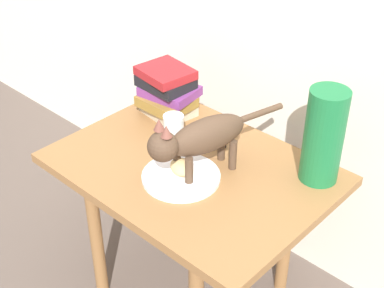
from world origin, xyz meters
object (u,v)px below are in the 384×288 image
at_px(plate, 181,177).
at_px(bread_roll, 181,167).
at_px(book_stack, 167,92).
at_px(side_table, 192,184).
at_px(candle_jar, 174,128).
at_px(green_vase, 324,136).
at_px(cat, 199,138).
at_px(tv_remote, 215,134).

bearing_deg(plate, bread_roll, 118.21).
bearing_deg(book_stack, side_table, -31.67).
height_order(side_table, candle_jar, candle_jar).
bearing_deg(plate, book_stack, 140.93).
relative_size(bread_roll, green_vase, 0.27).
distance_m(green_vase, candle_jar, 0.50).
height_order(cat, book_stack, cat).
bearing_deg(green_vase, side_table, -146.40).
bearing_deg(cat, green_vase, 40.52).
bearing_deg(bread_roll, cat, 59.69).
relative_size(side_table, cat, 1.80).
relative_size(side_table, candle_jar, 9.95).
bearing_deg(book_stack, bread_roll, -38.75).
height_order(cat, tv_remote, cat).
bearing_deg(side_table, plate, -72.87).
distance_m(green_vase, tv_remote, 0.40).
xyz_separation_m(plate, cat, (0.02, 0.05, 0.13)).
height_order(side_table, plate, plate).
distance_m(side_table, cat, 0.21).
height_order(side_table, bread_roll, bread_roll).
relative_size(side_table, tv_remote, 5.64).
bearing_deg(side_table, candle_jar, 153.94).
xyz_separation_m(side_table, cat, (0.05, -0.02, 0.21)).
bearing_deg(candle_jar, side_table, -26.06).
xyz_separation_m(plate, candle_jar, (-0.17, 0.15, 0.03)).
height_order(side_table, tv_remote, tv_remote).
relative_size(green_vase, candle_jar, 3.49).
xyz_separation_m(side_table, tv_remote, (-0.06, 0.17, 0.08)).
xyz_separation_m(cat, book_stack, (-0.33, 0.19, -0.04)).
bearing_deg(plate, cat, 64.28).
distance_m(cat, green_vase, 0.36).
bearing_deg(candle_jar, green_vase, 16.31).
height_order(side_table, green_vase, green_vase).
distance_m(plate, tv_remote, 0.26).
relative_size(green_vase, tv_remote, 1.98).
relative_size(book_stack, green_vase, 0.70).
bearing_deg(candle_jar, plate, -40.06).
xyz_separation_m(plate, bread_roll, (-0.00, 0.00, 0.03)).
bearing_deg(green_vase, tv_remote, -173.79).
height_order(bread_roll, tv_remote, bread_roll).
distance_m(plate, bread_roll, 0.03).
bearing_deg(green_vase, book_stack, -176.08).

